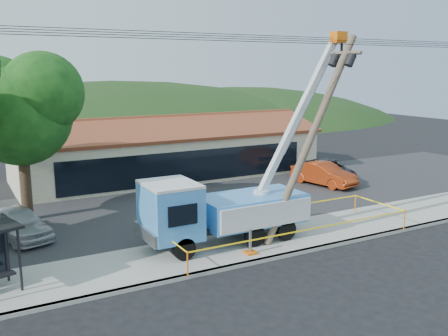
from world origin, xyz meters
name	(u,v)px	position (x,y,z in m)	size (l,w,h in m)	color
ground	(274,284)	(0.00, 0.00, 0.00)	(120.00, 120.00, 0.00)	black
curb	(245,264)	(0.00, 2.10, 0.07)	(60.00, 0.25, 0.15)	#9E9D94
sidewalk	(223,250)	(0.00, 4.00, 0.07)	(60.00, 4.00, 0.15)	#9E9D94
parking_lot	(158,207)	(0.00, 12.00, 0.05)	(60.00, 12.00, 0.10)	#28282B
strip_mall	(168,152)	(4.00, 19.98, 1.88)	(22.50, 8.53, 4.67)	#B9B193
tree_lot	(20,105)	(-7.00, 13.00, 6.21)	(6.30, 5.60, 8.94)	#332316
hill_center	(113,126)	(10.00, 55.00, 0.00)	(89.60, 64.00, 32.00)	#1C3915
hill_east	(235,119)	(30.00, 55.00, 0.00)	(72.80, 52.00, 26.00)	#1C3915
utility_truck	(221,207)	(0.28, 4.67, 1.84)	(10.38, 4.18, 9.63)	black
leaning_pole	(315,128)	(4.54, 3.46, 5.34)	(4.94, 1.98, 9.53)	brown
caution_tape	(287,223)	(3.24, 3.66, 0.91)	(11.91, 3.52, 1.02)	orange
car_silver	(20,240)	(-7.82, 9.95, 0.00)	(1.82, 4.53, 1.54)	#A5A8AC
car_red	(323,186)	(12.13, 11.66, 0.00)	(1.67, 4.78, 1.57)	#A93510
car_dark	(329,181)	(13.53, 12.64, 0.00)	(2.46, 5.34, 1.49)	black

